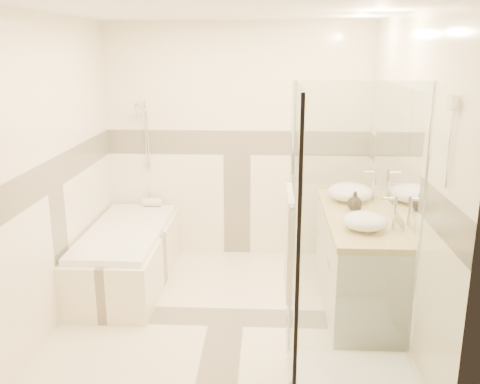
{
  "coord_description": "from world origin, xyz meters",
  "views": [
    {
      "loc": [
        0.34,
        -4.13,
        2.26
      ],
      "look_at": [
        0.1,
        0.25,
        1.05
      ],
      "focal_mm": 40.0,
      "sensor_mm": 36.0,
      "label": 1
    }
  ],
  "objects_px": {
    "amenity_bottle_a": "(357,207)",
    "amenity_bottle_b": "(355,201)",
    "bathtub": "(127,253)",
    "shower_enclosure": "(342,324)",
    "vessel_sink_near": "(350,192)",
    "vanity": "(356,260)",
    "vessel_sink_far": "(365,221)"
  },
  "relations": [
    {
      "from": "amenity_bottle_a",
      "to": "amenity_bottle_b",
      "type": "bearing_deg",
      "value": 90.0
    },
    {
      "from": "bathtub",
      "to": "amenity_bottle_b",
      "type": "relative_size",
      "value": 10.08
    },
    {
      "from": "shower_enclosure",
      "to": "vessel_sink_near",
      "type": "height_order",
      "value": "shower_enclosure"
    },
    {
      "from": "shower_enclosure",
      "to": "amenity_bottle_b",
      "type": "relative_size",
      "value": 12.1
    },
    {
      "from": "shower_enclosure",
      "to": "amenity_bottle_b",
      "type": "xyz_separation_m",
      "value": [
        0.27,
        1.4,
        0.43
      ]
    },
    {
      "from": "vanity",
      "to": "amenity_bottle_b",
      "type": "xyz_separation_m",
      "value": [
        -0.02,
        0.13,
        0.51
      ]
    },
    {
      "from": "vanity",
      "to": "vessel_sink_near",
      "type": "xyz_separation_m",
      "value": [
        -0.02,
        0.43,
        0.51
      ]
    },
    {
      "from": "vessel_sink_near",
      "to": "vessel_sink_far",
      "type": "relative_size",
      "value": 1.18
    },
    {
      "from": "bathtub",
      "to": "vanity",
      "type": "relative_size",
      "value": 1.05
    },
    {
      "from": "shower_enclosure",
      "to": "amenity_bottle_a",
      "type": "relative_size",
      "value": 14.33
    },
    {
      "from": "vanity",
      "to": "shower_enclosure",
      "type": "xyz_separation_m",
      "value": [
        -0.29,
        -1.27,
        0.08
      ]
    },
    {
      "from": "bathtub",
      "to": "vanity",
      "type": "height_order",
      "value": "vanity"
    },
    {
      "from": "bathtub",
      "to": "vanity",
      "type": "distance_m",
      "value": 2.18
    },
    {
      "from": "vessel_sink_far",
      "to": "shower_enclosure",
      "type": "bearing_deg",
      "value": -107.24
    },
    {
      "from": "vessel_sink_near",
      "to": "amenity_bottle_a",
      "type": "xyz_separation_m",
      "value": [
        0.0,
        -0.44,
        -0.01
      ]
    },
    {
      "from": "amenity_bottle_b",
      "to": "vessel_sink_near",
      "type": "bearing_deg",
      "value": 90.0
    },
    {
      "from": "shower_enclosure",
      "to": "bathtub",
      "type": "bearing_deg",
      "value": 138.9
    },
    {
      "from": "bathtub",
      "to": "amenity_bottle_b",
      "type": "height_order",
      "value": "amenity_bottle_b"
    },
    {
      "from": "vanity",
      "to": "shower_enclosure",
      "type": "distance_m",
      "value": 1.31
    },
    {
      "from": "amenity_bottle_b",
      "to": "amenity_bottle_a",
      "type": "bearing_deg",
      "value": -90.0
    },
    {
      "from": "shower_enclosure",
      "to": "amenity_bottle_b",
      "type": "height_order",
      "value": "shower_enclosure"
    },
    {
      "from": "vanity",
      "to": "shower_enclosure",
      "type": "bearing_deg",
      "value": -102.97
    },
    {
      "from": "vessel_sink_far",
      "to": "amenity_bottle_a",
      "type": "distance_m",
      "value": 0.37
    },
    {
      "from": "vanity",
      "to": "amenity_bottle_b",
      "type": "bearing_deg",
      "value": 98.49
    },
    {
      "from": "bathtub",
      "to": "vessel_sink_far",
      "type": "bearing_deg",
      "value": -19.2
    },
    {
      "from": "amenity_bottle_a",
      "to": "amenity_bottle_b",
      "type": "distance_m",
      "value": 0.15
    },
    {
      "from": "vanity",
      "to": "vessel_sink_near",
      "type": "relative_size",
      "value": 3.85
    },
    {
      "from": "shower_enclosure",
      "to": "amenity_bottle_a",
      "type": "xyz_separation_m",
      "value": [
        0.27,
        1.25,
        0.42
      ]
    },
    {
      "from": "vanity",
      "to": "amenity_bottle_b",
      "type": "relative_size",
      "value": 9.61
    },
    {
      "from": "shower_enclosure",
      "to": "vessel_sink_near",
      "type": "distance_m",
      "value": 1.77
    },
    {
      "from": "shower_enclosure",
      "to": "amenity_bottle_a",
      "type": "distance_m",
      "value": 1.35
    },
    {
      "from": "vessel_sink_far",
      "to": "amenity_bottle_a",
      "type": "xyz_separation_m",
      "value": [
        0.0,
        0.37,
        0.0
      ]
    }
  ]
}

